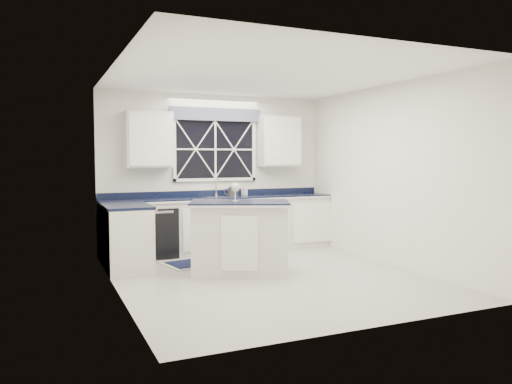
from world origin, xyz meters
name	(u,v)px	position (x,y,z in m)	size (l,w,h in m)	color
ground	(269,276)	(0.00, 0.00, 0.00)	(4.50, 4.50, 0.00)	#A1A19D
back_wall	(215,172)	(0.00, 2.25, 1.35)	(4.00, 0.10, 2.70)	silver
base_cabinets	(205,228)	(-0.33, 1.78, 0.45)	(3.99, 1.60, 0.90)	silver
countertop	(220,198)	(0.00, 1.95, 0.92)	(3.98, 0.64, 0.04)	black
dishwasher	(157,232)	(-1.10, 1.95, 0.41)	(0.60, 0.58, 0.82)	black
window	(215,145)	(0.00, 2.20, 1.83)	(1.65, 0.09, 1.26)	black
upper_cabinets	(218,140)	(0.00, 2.08, 1.90)	(3.10, 0.34, 0.90)	silver
faucet	(217,187)	(0.00, 2.14, 1.10)	(0.05, 0.20, 0.30)	#B4B4B7
island	(240,237)	(-0.28, 0.35, 0.51)	(1.55, 1.26, 1.00)	silver
rug	(201,262)	(-0.58, 1.20, 0.01)	(1.24, 0.90, 0.02)	#ABAAA6
kettle	(233,191)	(0.23, 1.97, 1.04)	(0.29, 0.21, 0.21)	#2E2E31
wine_glass	(235,188)	(-0.32, 0.43, 1.19)	(0.11, 0.11, 0.27)	silver
soap_bottle	(244,190)	(0.53, 2.17, 1.03)	(0.08, 0.08, 0.18)	silver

